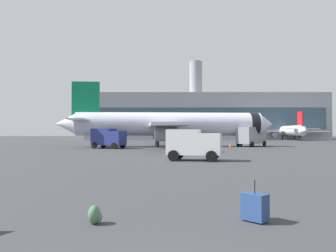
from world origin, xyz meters
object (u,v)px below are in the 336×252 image
at_px(airplane_taxiing, 286,131).
at_px(cargo_van, 192,143).
at_px(fuel_truck, 250,136).
at_px(airplane_at_gate, 167,124).
at_px(traveller_backpack, 94,215).
at_px(service_truck, 107,137).
at_px(rolling_suitcase, 254,207).
at_px(safety_cone_near, 229,145).
at_px(safety_cone_mid, 169,143).

height_order(airplane_taxiing, cargo_van, airplane_taxiing).
bearing_deg(fuel_truck, airplane_at_gate, -177.60).
distance_m(fuel_truck, traveller_backpack, 48.81).
height_order(airplane_taxiing, service_truck, airplane_taxiing).
height_order(airplane_at_gate, rolling_suitcase, airplane_at_gate).
relative_size(fuel_truck, safety_cone_near, 8.36).
xyz_separation_m(safety_cone_mid, traveller_backpack, (-2.23, -51.07, -0.17)).
relative_size(safety_cone_mid, rolling_suitcase, 0.75).
relative_size(cargo_van, safety_cone_near, 6.54).
bearing_deg(rolling_suitcase, airplane_taxiing, 69.78).
bearing_deg(airplane_at_gate, airplane_taxiing, 52.64).
relative_size(service_truck, rolling_suitcase, 4.80).
bearing_deg(rolling_suitcase, airplane_at_gate, 92.91).
bearing_deg(safety_cone_near, fuel_truck, 44.17).
relative_size(airplane_at_gate, rolling_suitcase, 32.51).
relative_size(service_truck, traveller_backpack, 11.00).
xyz_separation_m(service_truck, safety_cone_near, (18.24, 2.46, -1.25)).
distance_m(cargo_van, safety_cone_near, 24.23).
height_order(safety_cone_near, safety_cone_mid, safety_cone_mid).
xyz_separation_m(airplane_taxiing, rolling_suitcase, (-34.44, -93.54, -2.44)).
distance_m(safety_cone_mid, rolling_suitcase, 50.88).
bearing_deg(airplane_taxiing, traveller_backpack, -112.39).
bearing_deg(service_truck, cargo_van, -62.27).
relative_size(airplane_at_gate, airplane_taxiing, 1.30).
bearing_deg(airplane_at_gate, rolling_suitcase, -87.09).
bearing_deg(safety_cone_near, airplane_taxiing, 62.22).
xyz_separation_m(service_truck, rolling_suitcase, (11.00, -39.41, -1.22)).
bearing_deg(safety_cone_mid, safety_cone_near, -44.32).
xyz_separation_m(airplane_taxiing, safety_cone_mid, (-36.39, -42.69, -2.42)).
bearing_deg(airplane_at_gate, service_truck, -145.44).
bearing_deg(traveller_backpack, airplane_taxiing, 67.61).
distance_m(airplane_taxiing, fuel_truck, 52.83).
height_order(airplane_taxiing, rolling_suitcase, airplane_taxiing).
relative_size(cargo_van, safety_cone_mid, 5.75).
relative_size(airplane_taxiing, fuel_truck, 4.55).
bearing_deg(safety_cone_mid, fuel_truck, -19.95).
bearing_deg(traveller_backpack, service_truck, 99.76).
bearing_deg(fuel_truck, cargo_van, -113.22).
relative_size(airplane_taxiing, traveller_backpack, 57.42).
xyz_separation_m(cargo_van, safety_cone_near, (7.42, 23.04, -1.09)).
relative_size(airplane_at_gate, cargo_van, 7.55).
bearing_deg(airplane_taxiing, fuel_truck, -115.80).
distance_m(fuel_truck, cargo_van, 29.53).
xyz_separation_m(airplane_taxiing, safety_cone_near, (-27.21, -51.66, -2.47)).
bearing_deg(airplane_at_gate, traveller_backpack, -92.35).
distance_m(safety_cone_near, rolling_suitcase, 42.50).
distance_m(airplane_taxiing, safety_cone_near, 58.44).
xyz_separation_m(airplane_taxiing, fuel_truck, (-22.99, -47.56, -1.06)).
height_order(safety_cone_mid, rolling_suitcase, rolling_suitcase).
xyz_separation_m(fuel_truck, traveller_backpack, (-15.64, -46.21, -1.54)).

